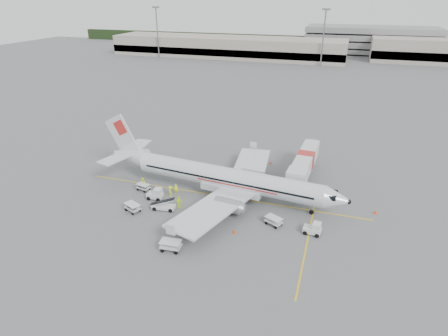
{
  "coord_description": "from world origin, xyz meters",
  "views": [
    {
      "loc": [
        15.89,
        -47.08,
        28.11
      ],
      "look_at": [
        0.0,
        2.0,
        3.8
      ],
      "focal_mm": 30.0,
      "sensor_mm": 36.0,
      "label": 1
    }
  ],
  "objects_px": {
    "aircraft": "(227,165)",
    "jet_bridge": "(305,166)",
    "tug_fore": "(312,228)",
    "belt_loader": "(163,202)",
    "tug_mid": "(208,203)",
    "tug_aft": "(155,194)"
  },
  "relations": [
    {
      "from": "aircraft",
      "to": "tug_aft",
      "type": "distance_m",
      "value": 11.68
    },
    {
      "from": "jet_bridge",
      "to": "tug_aft",
      "type": "bearing_deg",
      "value": -142.33
    },
    {
      "from": "tug_mid",
      "to": "tug_aft",
      "type": "relative_size",
      "value": 0.98
    },
    {
      "from": "belt_loader",
      "to": "tug_mid",
      "type": "xyz_separation_m",
      "value": [
        5.92,
        2.11,
        -0.31
      ]
    },
    {
      "from": "belt_loader",
      "to": "tug_aft",
      "type": "xyz_separation_m",
      "value": [
        -2.59,
        2.3,
        -0.3
      ]
    },
    {
      "from": "aircraft",
      "to": "jet_bridge",
      "type": "relative_size",
      "value": 2.17
    },
    {
      "from": "jet_bridge",
      "to": "tug_aft",
      "type": "height_order",
      "value": "jet_bridge"
    },
    {
      "from": "tug_fore",
      "to": "tug_mid",
      "type": "relative_size",
      "value": 0.99
    },
    {
      "from": "belt_loader",
      "to": "tug_mid",
      "type": "relative_size",
      "value": 1.94
    },
    {
      "from": "jet_bridge",
      "to": "tug_mid",
      "type": "height_order",
      "value": "jet_bridge"
    },
    {
      "from": "tug_fore",
      "to": "belt_loader",
      "type": "bearing_deg",
      "value": -172.82
    },
    {
      "from": "tug_aft",
      "to": "jet_bridge",
      "type": "bearing_deg",
      "value": 30.76
    },
    {
      "from": "jet_bridge",
      "to": "tug_mid",
      "type": "bearing_deg",
      "value": -126.74
    },
    {
      "from": "jet_bridge",
      "to": "tug_fore",
      "type": "height_order",
      "value": "jet_bridge"
    },
    {
      "from": "jet_bridge",
      "to": "tug_fore",
      "type": "bearing_deg",
      "value": -75.73
    },
    {
      "from": "tug_mid",
      "to": "aircraft",
      "type": "bearing_deg",
      "value": 67.92
    },
    {
      "from": "aircraft",
      "to": "tug_mid",
      "type": "relative_size",
      "value": 16.81
    },
    {
      "from": "aircraft",
      "to": "belt_loader",
      "type": "height_order",
      "value": "aircraft"
    },
    {
      "from": "jet_bridge",
      "to": "belt_loader",
      "type": "distance_m",
      "value": 24.0
    },
    {
      "from": "tug_fore",
      "to": "tug_mid",
      "type": "xyz_separation_m",
      "value": [
        -14.82,
        1.69,
        0.01
      ]
    },
    {
      "from": "belt_loader",
      "to": "tug_fore",
      "type": "xyz_separation_m",
      "value": [
        20.74,
        0.43,
        -0.33
      ]
    },
    {
      "from": "tug_fore",
      "to": "tug_aft",
      "type": "bearing_deg",
      "value": -178.58
    }
  ]
}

